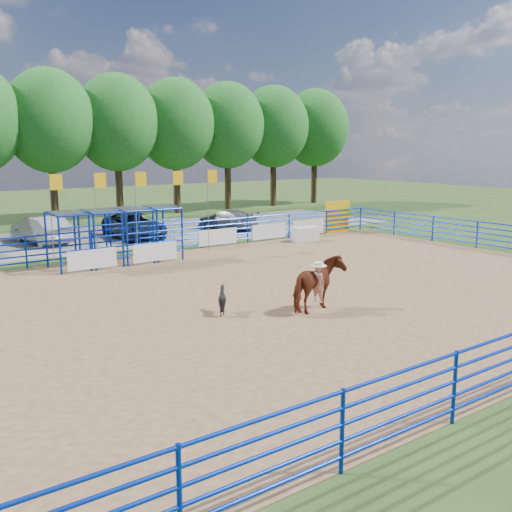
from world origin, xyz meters
The scene contains 12 objects.
ground centered at (0.00, 0.00, 0.00)m, with size 120.00×120.00×0.00m, color #375120.
arena_dirt centered at (0.00, 0.00, 0.01)m, with size 30.00×20.00×0.02m, color #936C49.
gravel_strip centered at (0.00, 17.00, 0.01)m, with size 40.00×10.00×0.01m, color gray.
announcer_table centered at (9.03, 8.56, 0.43)m, with size 1.54×0.72×0.82m, color silver.
horse_and_rider centered at (0.05, -2.62, 0.96)m, with size 2.31×1.50×2.26m.
calf centered at (-2.63, -0.97, 0.46)m, with size 0.71×0.80×0.88m, color black.
car_b centered at (-3.50, 16.73, 0.79)m, with size 1.64×4.71×1.55m, color gray.
car_c centered at (1.51, 15.39, 0.76)m, with size 2.48×5.38×1.50m, color black.
car_d centered at (8.01, 15.31, 0.66)m, with size 1.82×4.48×1.30m, color #5C5C5E.
perimeter_fence centered at (0.00, 0.00, 0.75)m, with size 30.10×20.10×1.50m.
chute_assembly centered at (-1.90, 8.84, 1.26)m, with size 19.32×2.41×4.20m.
treeline centered at (0.00, 26.00, 7.53)m, with size 56.40×6.40×11.24m.
Camera 1 is at (-12.18, -16.20, 5.33)m, focal length 40.00 mm.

